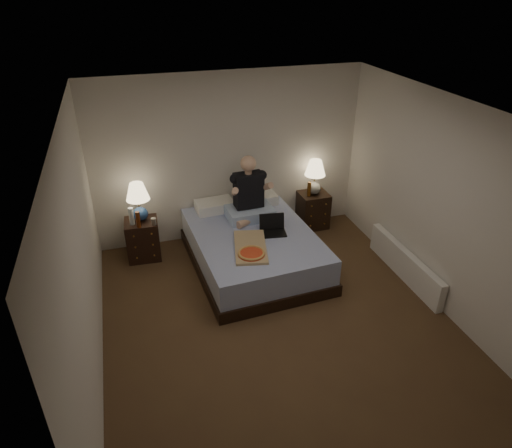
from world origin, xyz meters
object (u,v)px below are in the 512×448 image
object	(u,v)px
nightstand_left	(143,239)
laptop	(273,226)
radiator	(405,264)
lamp_right	(315,177)
soda_can	(154,221)
bed	(253,249)
nightstand_right	(313,210)
beer_bottle_right	(309,189)
beer_bottle_left	(138,220)
pizza_box	(251,254)
person	(250,188)
lamp_left	(139,202)
water_bottle	(131,216)

from	to	relation	value
nightstand_left	laptop	distance (m)	1.90
radiator	laptop	bearing A→B (deg)	154.62
lamp_right	radiator	distance (m)	1.91
soda_can	bed	bearing A→B (deg)	-21.28
nightstand_right	beer_bottle_right	size ratio (longest dim) A/B	2.52
nightstand_left	beer_bottle_left	distance (m)	0.44
beer_bottle_left	laptop	bearing A→B (deg)	-18.96
nightstand_right	pizza_box	world-z (taller)	pizza_box
nightstand_left	person	world-z (taller)	person
lamp_right	pizza_box	distance (m)	2.00
soda_can	beer_bottle_right	xyz separation A→B (m)	(2.41, 0.26, 0.05)
person	radiator	world-z (taller)	person
person	radiator	xyz separation A→B (m)	(1.79, -1.30, -0.79)
lamp_left	laptop	bearing A→B (deg)	-25.18
person	radiator	size ratio (longest dim) A/B	0.58
nightstand_right	laptop	xyz separation A→B (m)	(-0.99, -0.91, 0.35)
nightstand_left	pizza_box	world-z (taller)	pizza_box
lamp_right	beer_bottle_left	world-z (taller)	lamp_right
lamp_left	soda_can	world-z (taller)	lamp_left
lamp_right	laptop	size ratio (longest dim) A/B	1.65
lamp_left	pizza_box	world-z (taller)	lamp_left
lamp_right	radiator	size ratio (longest dim) A/B	0.35
nightstand_left	lamp_right	xyz separation A→B (m)	(2.69, 0.15, 0.56)
beer_bottle_left	radiator	world-z (taller)	beer_bottle_left
nightstand_left	radiator	distance (m)	3.65
bed	pizza_box	world-z (taller)	pizza_box
water_bottle	radiator	size ratio (longest dim) A/B	0.16
bed	person	world-z (taller)	person
nightstand_right	lamp_right	distance (m)	0.57
lamp_left	water_bottle	bearing A→B (deg)	-141.79
lamp_left	person	xyz separation A→B (m)	(1.52, -0.26, 0.12)
water_bottle	lamp_right	bearing A→B (deg)	4.33
water_bottle	beer_bottle_right	xyz separation A→B (m)	(2.70, 0.17, -0.02)
laptop	nightstand_right	bearing A→B (deg)	51.09
lamp_left	soda_can	distance (m)	0.34
laptop	bed	bearing A→B (deg)	165.57
lamp_left	laptop	size ratio (longest dim) A/B	1.65
radiator	water_bottle	bearing A→B (deg)	156.86
lamp_right	water_bottle	bearing A→B (deg)	-175.67
lamp_left	beer_bottle_left	size ratio (longest dim) A/B	2.43
bed	nightstand_right	distance (m)	1.48
nightstand_left	beer_bottle_right	world-z (taller)	beer_bottle_right
nightstand_left	radiator	size ratio (longest dim) A/B	0.37
nightstand_left	laptop	size ratio (longest dim) A/B	1.73
beer_bottle_right	pizza_box	xyz separation A→B (m)	(-1.32, -1.33, -0.13)
nightstand_right	radiator	distance (m)	1.79
soda_can	beer_bottle_left	bearing A→B (deg)	-177.35
nightstand_left	soda_can	distance (m)	0.41
beer_bottle_left	person	bearing A→B (deg)	-2.28
nightstand_right	radiator	bearing A→B (deg)	-70.27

